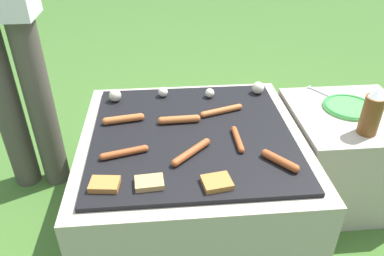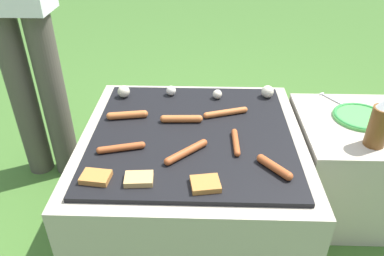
{
  "view_description": "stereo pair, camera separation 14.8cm",
  "coord_description": "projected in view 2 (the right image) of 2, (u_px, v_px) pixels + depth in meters",
  "views": [
    {
      "loc": [
        -0.11,
        -1.24,
        1.27
      ],
      "look_at": [
        0.0,
        0.0,
        0.47
      ],
      "focal_mm": 35.0,
      "sensor_mm": 36.0,
      "label": 1
    },
    {
      "loc": [
        0.04,
        -1.25,
        1.27
      ],
      "look_at": [
        0.0,
        0.0,
        0.47
      ],
      "focal_mm": 35.0,
      "sensor_mm": 36.0,
      "label": 2
    }
  ],
  "objects": [
    {
      "name": "sausage_back_center",
      "position": [
        274.0,
        167.0,
        1.28
      ],
      "size": [
        0.11,
        0.13,
        0.03
      ],
      "color": "#A34C23",
      "rests_on": "grill"
    },
    {
      "name": "ground_plane",
      "position": [
        192.0,
        213.0,
        1.74
      ],
      "size": [
        14.0,
        14.0,
        0.0
      ],
      "primitive_type": "plane",
      "color": "#3D6628"
    },
    {
      "name": "sausage_front_center",
      "position": [
        236.0,
        142.0,
        1.42
      ],
      "size": [
        0.03,
        0.17,
        0.02
      ],
      "color": "#A34C23",
      "rests_on": "grill"
    },
    {
      "name": "grill",
      "position": [
        192.0,
        176.0,
        1.62
      ],
      "size": [
        0.89,
        0.89,
        0.45
      ],
      "color": "#A89E8C",
      "rests_on": "ground_plane"
    },
    {
      "name": "sausage_back_right",
      "position": [
        127.0,
        115.0,
        1.58
      ],
      "size": [
        0.17,
        0.05,
        0.03
      ],
      "color": "#B7602D",
      "rests_on": "grill"
    },
    {
      "name": "sausage_mid_right",
      "position": [
        181.0,
        119.0,
        1.55
      ],
      "size": [
        0.18,
        0.04,
        0.03
      ],
      "color": "#B7602D",
      "rests_on": "grill"
    },
    {
      "name": "side_ledge",
      "position": [
        351.0,
        166.0,
        1.68
      ],
      "size": [
        0.51,
        0.52,
        0.45
      ],
      "color": "#A89E8C",
      "rests_on": "ground_plane"
    },
    {
      "name": "sausage_front_left",
      "position": [
        186.0,
        152.0,
        1.36
      ],
      "size": [
        0.15,
        0.15,
        0.03
      ],
      "color": "#A34C23",
      "rests_on": "grill"
    },
    {
      "name": "mushroom_row",
      "position": [
        195.0,
        92.0,
        1.74
      ],
      "size": [
        0.72,
        0.08,
        0.06
      ],
      "color": "beige",
      "rests_on": "grill"
    },
    {
      "name": "plate_colorful",
      "position": [
        360.0,
        117.0,
        1.58
      ],
      "size": [
        0.23,
        0.23,
        0.02
      ],
      "color": "#4CB24C",
      "rests_on": "side_ledge"
    },
    {
      "name": "fork_utensil",
      "position": [
        333.0,
        100.0,
        1.72
      ],
      "size": [
        0.1,
        0.15,
        0.01
      ],
      "color": "silver",
      "rests_on": "side_ledge"
    },
    {
      "name": "sausage_back_left",
      "position": [
        226.0,
        112.0,
        1.6
      ],
      "size": [
        0.19,
        0.08,
        0.03
      ],
      "color": "#B7602D",
      "rests_on": "grill"
    },
    {
      "name": "sausage_front_right",
      "position": [
        121.0,
        148.0,
        1.38
      ],
      "size": [
        0.18,
        0.07,
        0.03
      ],
      "color": "#A34C23",
      "rests_on": "grill"
    },
    {
      "name": "bread_slice_center",
      "position": [
        139.0,
        179.0,
        1.24
      ],
      "size": [
        0.1,
        0.07,
        0.02
      ],
      "color": "tan",
      "rests_on": "grill"
    },
    {
      "name": "condiment_bottle",
      "position": [
        380.0,
        124.0,
        1.37
      ],
      "size": [
        0.08,
        0.08,
        0.2
      ],
      "color": "brown",
      "rests_on": "side_ledge"
    },
    {
      "name": "bread_slice_left",
      "position": [
        205.0,
        184.0,
        1.22
      ],
      "size": [
        0.11,
        0.09,
        0.02
      ],
      "color": "#B27033",
      "rests_on": "grill"
    },
    {
      "name": "bread_slice_right",
      "position": [
        96.0,
        177.0,
        1.25
      ],
      "size": [
        0.1,
        0.08,
        0.02
      ],
      "color": "#B27033",
      "rests_on": "grill"
    }
  ]
}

